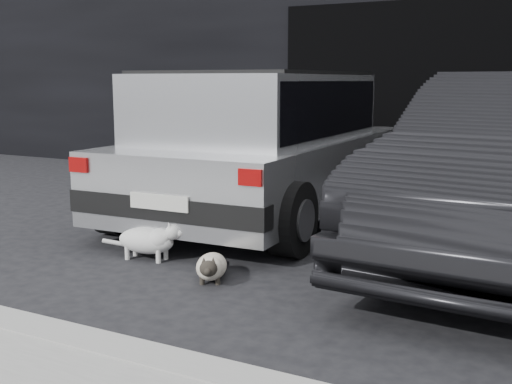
% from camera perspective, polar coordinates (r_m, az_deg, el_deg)
% --- Properties ---
extents(ground, '(80.00, 80.00, 0.00)m').
position_cam_1_polar(ground, '(6.25, -4.64, -4.08)').
color(ground, black).
rests_on(ground, ground).
extents(building_facade, '(34.00, 4.00, 5.00)m').
position_cam_1_polar(building_facade, '(11.36, 17.05, 14.50)').
color(building_facade, black).
rests_on(building_facade, ground).
extents(garage_opening, '(4.00, 0.10, 2.60)m').
position_cam_1_polar(garage_opening, '(9.36, 14.19, 8.35)').
color(garage_opening, black).
rests_on(garage_opening, ground).
extents(curb, '(18.00, 0.25, 0.12)m').
position_cam_1_polar(curb, '(3.68, -13.85, -13.51)').
color(curb, '#989892').
rests_on(curb, ground).
extents(silver_hatchback, '(2.28, 4.40, 1.60)m').
position_cam_1_polar(silver_hatchback, '(7.10, 0.79, 4.78)').
color(silver_hatchback, '#B8BABE').
rests_on(silver_hatchback, ground).
extents(cat_siamese, '(0.43, 0.62, 0.24)m').
position_cam_1_polar(cat_siamese, '(4.91, -4.02, -6.65)').
color(cat_siamese, beige).
rests_on(cat_siamese, ground).
extents(cat_white, '(0.75, 0.32, 0.36)m').
position_cam_1_polar(cat_white, '(5.51, -9.43, -4.23)').
color(cat_white, silver).
rests_on(cat_white, ground).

